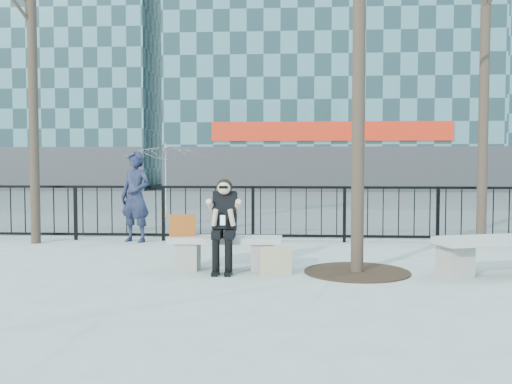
# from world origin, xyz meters

# --- Properties ---
(ground) EXTENTS (120.00, 120.00, 0.00)m
(ground) POSITION_xyz_m (0.00, 0.00, 0.00)
(ground) COLOR gray
(ground) RESTS_ON ground
(street_surface) EXTENTS (60.00, 23.00, 0.01)m
(street_surface) POSITION_xyz_m (0.00, 15.00, 0.00)
(street_surface) COLOR #474747
(street_surface) RESTS_ON ground
(railing) EXTENTS (14.00, 0.06, 1.10)m
(railing) POSITION_xyz_m (0.00, 3.00, 0.55)
(railing) COLOR black
(railing) RESTS_ON ground
(building_left) EXTENTS (16.20, 10.20, 22.60)m
(building_left) POSITION_xyz_m (-15.00, 27.00, 11.30)
(building_left) COLOR slate
(building_left) RESTS_ON ground
(tree_grate) EXTENTS (1.50, 1.50, 0.02)m
(tree_grate) POSITION_xyz_m (1.90, -0.10, 0.01)
(tree_grate) COLOR black
(tree_grate) RESTS_ON ground
(bench_main) EXTENTS (1.65, 0.46, 0.49)m
(bench_main) POSITION_xyz_m (0.00, 0.00, 0.30)
(bench_main) COLOR slate
(bench_main) RESTS_ON ground
(bench_second) EXTENTS (1.85, 0.51, 0.55)m
(bench_second) POSITION_xyz_m (3.86, -0.19, 0.34)
(bench_second) COLOR slate
(bench_second) RESTS_ON ground
(seated_woman) EXTENTS (0.50, 0.64, 1.34)m
(seated_woman) POSITION_xyz_m (0.00, -0.16, 0.67)
(seated_woman) COLOR black
(seated_woman) RESTS_ON ground
(handbag) EXTENTS (0.41, 0.26, 0.31)m
(handbag) POSITION_xyz_m (-0.64, 0.02, 0.65)
(handbag) COLOR #974512
(handbag) RESTS_ON bench_main
(shopping_bag) EXTENTS (0.44, 0.31, 0.40)m
(shopping_bag) POSITION_xyz_m (0.75, -0.34, 0.20)
(shopping_bag) COLOR tan
(shopping_bag) RESTS_ON ground
(standing_man) EXTENTS (0.76, 0.63, 1.79)m
(standing_man) POSITION_xyz_m (-2.11, 2.80, 0.89)
(standing_man) COLOR black
(standing_man) RESTS_ON ground
(vendor_umbrella) EXTENTS (3.00, 3.02, 2.11)m
(vendor_umbrella) POSITION_xyz_m (-2.58, 7.47, 1.06)
(vendor_umbrella) COLOR yellow
(vendor_umbrella) RESTS_ON ground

